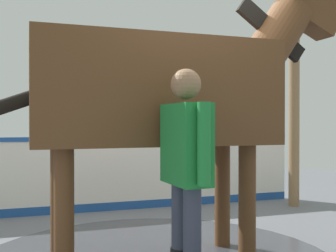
% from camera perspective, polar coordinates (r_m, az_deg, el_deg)
% --- Properties ---
extents(barrier_wall, '(3.60, 4.85, 1.08)m').
position_cam_1_polar(barrier_wall, '(6.13, -8.32, -6.84)').
color(barrier_wall, white).
rests_on(barrier_wall, ground).
extents(roof_post_near, '(0.16, 0.16, 2.63)m').
position_cam_1_polar(roof_post_near, '(6.64, 16.92, 0.78)').
color(roof_post_near, olive).
rests_on(roof_post_near, ground).
extents(horse, '(2.35, 3.00, 2.73)m').
position_cam_1_polar(horse, '(3.86, -0.08, 4.66)').
color(horse, brown).
rests_on(horse, ground).
extents(handler, '(0.54, 0.48, 1.67)m').
position_cam_1_polar(handler, '(3.05, 2.47, -5.46)').
color(handler, black).
rests_on(handler, ground).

